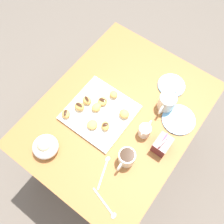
% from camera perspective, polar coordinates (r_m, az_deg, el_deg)
% --- Properties ---
extents(ground_plane, '(8.00, 8.00, 0.00)m').
position_cam_1_polar(ground_plane, '(1.98, 0.94, -8.81)').
color(ground_plane, '#665B51').
extents(dining_table, '(1.01, 0.77, 0.70)m').
position_cam_1_polar(dining_table, '(1.44, 1.28, -2.34)').
color(dining_table, '#A36633').
rests_on(dining_table, ground_plane).
extents(pastry_plate_square, '(0.32, 0.32, 0.02)m').
position_cam_1_polar(pastry_plate_square, '(1.31, -2.77, -0.11)').
color(pastry_plate_square, white).
rests_on(pastry_plate_square, dining_table).
extents(coffee_mug_cream_left, '(0.13, 0.09, 0.15)m').
position_cam_1_polar(coffee_mug_cream_left, '(1.32, 12.34, 2.21)').
color(coffee_mug_cream_left, silver).
rests_on(coffee_mug_cream_left, dining_table).
extents(coffee_mug_cream_right, '(0.12, 0.08, 0.09)m').
position_cam_1_polar(coffee_mug_cream_right, '(1.19, 3.30, -10.31)').
color(coffee_mug_cream_right, silver).
rests_on(coffee_mug_cream_right, dining_table).
extents(cream_pitcher_white, '(0.10, 0.06, 0.07)m').
position_cam_1_polar(cream_pitcher_white, '(1.25, 7.49, -4.14)').
color(cream_pitcher_white, white).
rests_on(cream_pitcher_white, dining_table).
extents(sugar_caddy, '(0.09, 0.07, 0.11)m').
position_cam_1_polar(sugar_caddy, '(1.24, 11.31, -7.26)').
color(sugar_caddy, '#561E23').
rests_on(sugar_caddy, dining_table).
extents(ice_cream_bowl, '(0.13, 0.13, 0.09)m').
position_cam_1_polar(ice_cream_bowl, '(1.25, -14.94, -7.52)').
color(ice_cream_bowl, white).
rests_on(ice_cream_bowl, dining_table).
extents(saucer_sky_left, '(0.17, 0.17, 0.01)m').
position_cam_1_polar(saucer_sky_left, '(1.34, 14.85, -1.67)').
color(saucer_sky_left, '#66A8DB').
rests_on(saucer_sky_left, dining_table).
extents(saucer_sky_right, '(0.15, 0.15, 0.01)m').
position_cam_1_polar(saucer_sky_right, '(1.43, 13.33, 5.89)').
color(saucer_sky_right, '#66A8DB').
rests_on(saucer_sky_right, dining_table).
extents(loose_spoon_near_saucer, '(0.16, 0.06, 0.01)m').
position_cam_1_polar(loose_spoon_near_saucer, '(1.22, -1.68, -12.71)').
color(loose_spoon_near_saucer, silver).
rests_on(loose_spoon_near_saucer, dining_table).
extents(loose_spoon_by_plate, '(0.06, 0.16, 0.01)m').
position_cam_1_polar(loose_spoon_by_plate, '(1.20, -1.16, -20.68)').
color(loose_spoon_by_plate, silver).
rests_on(loose_spoon_by_plate, dining_table).
extents(beignet_0, '(0.08, 0.08, 0.03)m').
position_cam_1_polar(beignet_0, '(1.26, -4.50, -2.89)').
color(beignet_0, '#DBA351').
rests_on(beignet_0, pastry_plate_square).
extents(beignet_1, '(0.07, 0.07, 0.03)m').
position_cam_1_polar(beignet_1, '(1.30, -10.43, -0.43)').
color(beignet_1, '#DBA351').
rests_on(beignet_1, pastry_plate_square).
extents(chocolate_drizzle_1, '(0.04, 0.03, 0.00)m').
position_cam_1_polar(chocolate_drizzle_1, '(1.29, -10.55, -0.11)').
color(chocolate_drizzle_1, '#381E11').
rests_on(chocolate_drizzle_1, beignet_1).
extents(beignet_2, '(0.06, 0.06, 0.03)m').
position_cam_1_polar(beignet_2, '(1.33, 0.38, 4.00)').
color(beignet_2, '#DBA351').
rests_on(beignet_2, pastry_plate_square).
extents(beignet_3, '(0.05, 0.05, 0.04)m').
position_cam_1_polar(beignet_3, '(1.31, -7.38, 1.25)').
color(beignet_3, '#DBA351').
rests_on(beignet_3, pastry_plate_square).
extents(chocolate_drizzle_3, '(0.02, 0.04, 0.00)m').
position_cam_1_polar(chocolate_drizzle_3, '(1.29, -7.49, 1.67)').
color(chocolate_drizzle_3, '#381E11').
rests_on(chocolate_drizzle_3, beignet_3).
extents(beignet_4, '(0.07, 0.06, 0.03)m').
position_cam_1_polar(beignet_4, '(1.26, -1.66, -3.07)').
color(beignet_4, '#DBA351').
rests_on(beignet_4, pastry_plate_square).
extents(chocolate_drizzle_4, '(0.03, 0.03, 0.00)m').
position_cam_1_polar(chocolate_drizzle_4, '(1.24, -1.69, -2.75)').
color(chocolate_drizzle_4, '#381E11').
rests_on(chocolate_drizzle_4, beignet_4).
extents(beignet_5, '(0.06, 0.05, 0.03)m').
position_cam_1_polar(beignet_5, '(1.30, -3.57, 1.09)').
color(beignet_5, '#DBA351').
rests_on(beignet_5, pastry_plate_square).
extents(beignet_6, '(0.05, 0.06, 0.03)m').
position_cam_1_polar(beignet_6, '(1.32, -5.69, 2.63)').
color(beignet_6, '#DBA351').
rests_on(beignet_6, pastry_plate_square).
extents(chocolate_drizzle_6, '(0.03, 0.04, 0.00)m').
position_cam_1_polar(chocolate_drizzle_6, '(1.31, -5.76, 3.00)').
color(chocolate_drizzle_6, '#381E11').
rests_on(chocolate_drizzle_6, beignet_6).
extents(beignet_7, '(0.06, 0.05, 0.03)m').
position_cam_1_polar(beignet_7, '(1.32, -2.16, 2.44)').
color(beignet_7, '#DBA351').
rests_on(beignet_7, pastry_plate_square).
extents(chocolate_drizzle_7, '(0.03, 0.04, 0.00)m').
position_cam_1_polar(chocolate_drizzle_7, '(1.30, -2.19, 2.77)').
color(chocolate_drizzle_7, '#381E11').
rests_on(chocolate_drizzle_7, beignet_7).
extents(beignet_8, '(0.07, 0.07, 0.04)m').
position_cam_1_polar(beignet_8, '(1.28, 2.79, -0.46)').
color(beignet_8, '#DBA351').
rests_on(beignet_8, pastry_plate_square).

